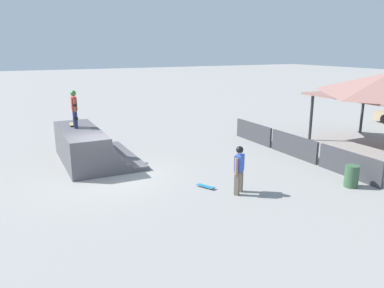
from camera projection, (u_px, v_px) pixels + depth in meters
ground_plane at (106, 175)px, 15.56m from camera, size 160.00×160.00×0.00m
quarter_pipe_ramp at (87, 147)px, 17.24m from camera, size 4.97×3.23×1.57m
skater_on_deck at (74, 106)px, 17.01m from camera, size 0.73×0.25×1.72m
skateboard_on_deck at (72, 124)px, 17.71m from camera, size 0.86×0.30×0.09m
bystander_walking at (239, 166)px, 13.41m from camera, size 0.51×0.62×1.78m
skateboard_on_ground at (206, 186)px, 14.16m from camera, size 0.77×0.51×0.09m
barrier_fence at (294, 146)px, 18.18m from camera, size 9.81×0.12×1.05m
trash_bin at (352, 176)px, 14.20m from camera, size 0.52×0.52×0.85m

